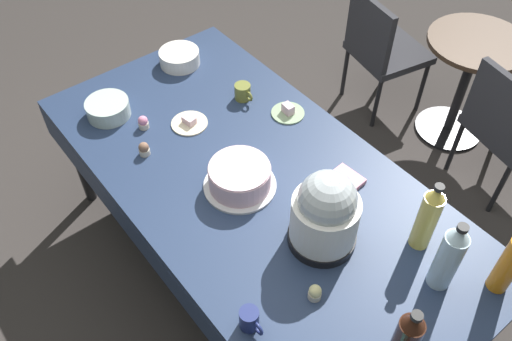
{
  "coord_description": "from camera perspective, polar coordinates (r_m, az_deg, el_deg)",
  "views": [
    {
      "loc": [
        1.23,
        -0.97,
        2.52
      ],
      "look_at": [
        0.0,
        0.0,
        0.8
      ],
      "focal_mm": 37.51,
      "sensor_mm": 36.0,
      "label": 1
    }
  ],
  "objects": [
    {
      "name": "glass_salad_bowl",
      "position": [
        2.73,
        -15.51,
        6.39
      ],
      "size": [
        0.21,
        0.21,
        0.08
      ],
      "primitive_type": "cylinder",
      "color": "#B2C6BC",
      "rests_on": "potluck_table"
    },
    {
      "name": "paper_napkin_stack",
      "position": [
        2.37,
        9.37,
        -1.1
      ],
      "size": [
        0.15,
        0.15,
        0.02
      ],
      "primitive_type": "cube",
      "rotation": [
        0.0,
        0.0,
        0.09
      ],
      "color": "pink",
      "rests_on": "potluck_table"
    },
    {
      "name": "ceramic_snack_bowl",
      "position": [
        2.99,
        -8.16,
        11.83
      ],
      "size": [
        0.22,
        0.22,
        0.08
      ],
      "primitive_type": "cylinder",
      "color": "silver",
      "rests_on": "potluck_table"
    },
    {
      "name": "soda_bottle_cola",
      "position": [
        1.88,
        15.85,
        -16.62
      ],
      "size": [
        0.09,
        0.09,
        0.27
      ],
      "color": "#33190F",
      "rests_on": "potluck_table"
    },
    {
      "name": "frosted_layer_cake",
      "position": [
        2.29,
        -1.75,
        -0.73
      ],
      "size": [
        0.32,
        0.32,
        0.12
      ],
      "color": "silver",
      "rests_on": "potluck_table"
    },
    {
      "name": "maroon_chair_left",
      "position": [
        3.66,
        13.23,
        12.73
      ],
      "size": [
        0.52,
        0.52,
        0.85
      ],
      "color": "#333338",
      "rests_on": "ground"
    },
    {
      "name": "dessert_plate_cream",
      "position": [
        2.63,
        -7.12,
        5.11
      ],
      "size": [
        0.18,
        0.18,
        0.04
      ],
      "color": "beige",
      "rests_on": "potluck_table"
    },
    {
      "name": "soda_bottle_water",
      "position": [
        2.04,
        19.87,
        -8.69
      ],
      "size": [
        0.09,
        0.09,
        0.34
      ],
      "color": "silver",
      "rests_on": "potluck_table"
    },
    {
      "name": "slow_cooker",
      "position": [
        2.04,
        7.36,
        -4.57
      ],
      "size": [
        0.27,
        0.27,
        0.37
      ],
      "color": "black",
      "rests_on": "potluck_table"
    },
    {
      "name": "soda_bottle_ginger_ale",
      "position": [
        2.13,
        17.84,
        -4.81
      ],
      "size": [
        0.08,
        0.08,
        0.34
      ],
      "color": "gold",
      "rests_on": "potluck_table"
    },
    {
      "name": "ground",
      "position": [
        2.97,
        0.0,
        -10.43
      ],
      "size": [
        9.0,
        9.0,
        0.0
      ],
      "primitive_type": "plane",
      "color": "#383330"
    },
    {
      "name": "dessert_plate_sage",
      "position": [
        2.66,
        3.42,
        6.3
      ],
      "size": [
        0.17,
        0.17,
        0.06
      ],
      "color": "#8CA87F",
      "rests_on": "potluck_table"
    },
    {
      "name": "round_cafe_table",
      "position": [
        3.6,
        21.72,
        9.85
      ],
      "size": [
        0.6,
        0.6,
        0.72
      ],
      "color": "#473323",
      "rests_on": "ground"
    },
    {
      "name": "soda_bottle_orange_juice",
      "position": [
        2.12,
        25.54,
        -8.78
      ],
      "size": [
        0.08,
        0.08,
        0.34
      ],
      "color": "orange",
      "rests_on": "potluck_table"
    },
    {
      "name": "coffee_mug_navy",
      "position": [
        1.93,
        -0.67,
        -15.6
      ],
      "size": [
        0.11,
        0.07,
        0.09
      ],
      "color": "navy",
      "rests_on": "potluck_table"
    },
    {
      "name": "coffee_mug_olive",
      "position": [
        2.73,
        -1.4,
        8.37
      ],
      "size": [
        0.12,
        0.08,
        0.08
      ],
      "color": "olive",
      "rests_on": "potluck_table"
    },
    {
      "name": "potluck_table",
      "position": [
        2.41,
        0.0,
        -1.79
      ],
      "size": [
        2.2,
        1.1,
        0.75
      ],
      "color": "navy",
      "rests_on": "ground"
    },
    {
      "name": "cupcake_vanilla",
      "position": [
        2.63,
        -11.94,
        5.03
      ],
      "size": [
        0.05,
        0.05,
        0.07
      ],
      "color": "beige",
      "rests_on": "potluck_table"
    },
    {
      "name": "maroon_chair_right",
      "position": [
        3.3,
        25.3,
        4.45
      ],
      "size": [
        0.52,
        0.52,
        0.85
      ],
      "color": "#333338",
      "rests_on": "ground"
    },
    {
      "name": "cupcake_lemon",
      "position": [
        2.5,
        -11.85,
        2.26
      ],
      "size": [
        0.05,
        0.05,
        0.07
      ],
      "color": "beige",
      "rests_on": "potluck_table"
    },
    {
      "name": "cupcake_mint",
      "position": [
        2.01,
        6.3,
        -12.81
      ],
      "size": [
        0.05,
        0.05,
        0.07
      ],
      "color": "beige",
      "rests_on": "potluck_table"
    }
  ]
}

